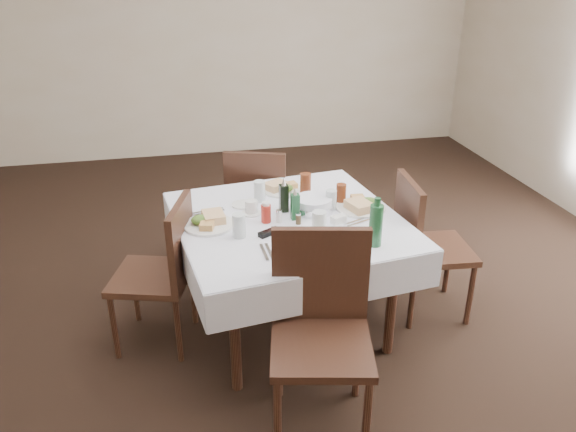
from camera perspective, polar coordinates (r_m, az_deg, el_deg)
The scene contains 33 objects.
ground_plane at distance 3.80m, azimuth -1.15°, elevation -10.20°, with size 7.00×7.00×0.00m, color black.
room_shell at distance 3.14m, azimuth -1.43°, elevation 16.19°, with size 6.04×7.04×2.80m.
dining_table at distance 3.39m, azimuth 0.05°, elevation -1.46°, with size 1.47×1.47×0.76m.
chair_north at distance 4.20m, azimuth -3.09°, elevation 1.75°, with size 0.56×0.56×0.93m.
chair_south at distance 2.79m, azimuth 3.34°, elevation -10.41°, with size 0.57×0.57×1.02m.
chair_east at distance 3.69m, azimuth 13.49°, elevation -2.31°, with size 0.49×0.49×0.94m.
chair_west at distance 3.39m, azimuth -12.35°, elevation -4.97°, with size 0.55×0.55×0.93m.
meal_north at distance 3.73m, azimuth -0.62°, elevation 2.88°, with size 0.27×0.27×0.06m.
meal_south at distance 2.95m, azimuth 2.65°, elevation -3.50°, with size 0.27×0.27×0.06m.
meal_east at distance 3.49m, azimuth 7.47°, elevation 1.09°, with size 0.31×0.31×0.07m.
meal_west at distance 3.29m, azimuth -8.06°, elevation -0.56°, with size 0.29×0.29×0.06m.
side_plate_a at distance 3.53m, azimuth -4.59°, elevation 1.17°, with size 0.14×0.14×0.01m.
side_plate_b at distance 3.17m, azimuth 6.39°, elevation -1.87°, with size 0.18×0.18×0.01m.
water_n at distance 3.57m, azimuth -2.90°, elevation 2.54°, with size 0.07×0.07×0.13m.
water_s at distance 3.12m, azimuth 3.17°, elevation -0.80°, with size 0.08×0.08×0.15m.
water_e at distance 3.47m, azimuth 4.41°, elevation 1.68°, with size 0.07×0.07×0.12m.
water_w at distance 3.12m, azimuth -5.01°, elevation -0.98°, with size 0.07×0.07×0.14m.
iced_tea_a at distance 3.65m, azimuth 1.79°, elevation 3.22°, with size 0.07×0.07×0.15m.
iced_tea_b at distance 3.54m, azimuth 5.42°, elevation 2.25°, with size 0.06×0.06×0.13m.
bread_basket at distance 3.44m, azimuth 2.57°, elevation 1.18°, with size 0.25×0.25×0.08m.
oil_cruet_dark at distance 3.41m, azimuth -0.43°, elevation 1.94°, with size 0.05×0.05×0.22m.
oil_cruet_green at distance 3.31m, azimuth 0.72°, elevation 1.06°, with size 0.05×0.05×0.20m.
ketchup_bottle at distance 3.29m, azimuth -2.25°, elevation 0.34°, with size 0.06×0.06×0.13m.
salt_shaker at distance 3.29m, azimuth -0.91°, elevation -0.00°, with size 0.03×0.03×0.08m.
pepper_shaker at distance 3.27m, azimuth 1.06°, elevation -0.26°, with size 0.03×0.03×0.07m.
coffee_mug at distance 3.40m, azimuth -3.74°, elevation 0.85°, with size 0.12×0.12×0.09m.
sunglasses at distance 3.16m, azimuth -1.95°, elevation -1.69°, with size 0.13×0.10×0.03m.
green_bottle at distance 3.03m, azimuth 8.91°, elevation -0.87°, with size 0.07×0.07×0.28m.
sugar_caddy at distance 3.30m, azimuth 5.16°, elevation -0.32°, with size 0.10×0.08×0.04m.
cutlery_n at distance 3.74m, azimuth 1.58°, elevation 2.61°, with size 0.11×0.20×0.01m.
cutlery_s at distance 2.97m, azimuth -2.16°, elevation -3.70°, with size 0.05×0.19×0.01m.
cutlery_e at distance 3.32m, azimuth 7.10°, elevation -0.62°, with size 0.18×0.11×0.01m.
cutlery_w at distance 3.46m, azimuth -8.09°, elevation 0.41°, with size 0.20×0.09×0.01m.
Camera 1 is at (-0.58, -3.04, 2.20)m, focal length 35.00 mm.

